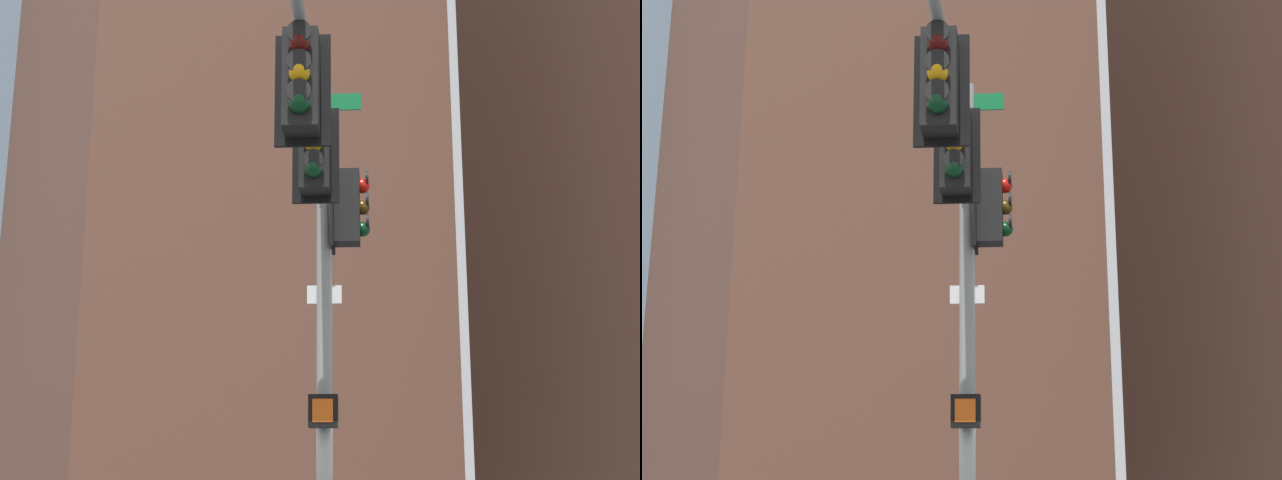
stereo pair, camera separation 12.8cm
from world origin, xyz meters
TOP-DOWN VIEW (x-y plane):
  - signal_pole_assembly at (1.18, -0.66)m, footprint 4.33×3.30m
  - building_brick_nearside at (-35.73, 11.62)m, footprint 27.33×17.21m
  - building_brick_farside at (-50.86, 20.96)m, footprint 17.87×17.60m

SIDE VIEW (x-z plane):
  - signal_pole_assembly at x=1.18m, z-range 1.23..8.31m
  - building_brick_farside at x=-50.86m, z-range 0.00..40.17m
  - building_brick_nearside at x=-35.73m, z-range 0.00..43.08m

